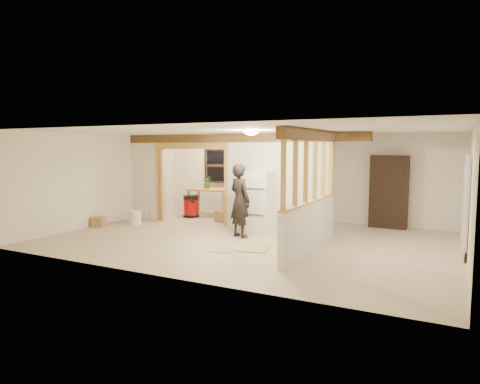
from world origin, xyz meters
The scene contains 30 objects.
floor centered at (0.00, 0.00, -0.01)m, with size 9.00×6.50×0.01m, color #C4B091.
ceiling centered at (0.00, 0.00, 2.50)m, with size 9.00×6.50×0.01m, color white.
wall_back centered at (0.00, 3.25, 1.25)m, with size 9.00×0.01×2.50m, color white.
wall_front centered at (0.00, -3.25, 1.25)m, with size 9.00×0.01×2.50m, color white.
wall_left centered at (-4.50, 0.00, 1.25)m, with size 0.01×6.50×2.50m, color white.
wall_right centered at (4.50, 0.00, 1.25)m, with size 0.01×6.50×2.50m, color white.
partition_left_stub centered at (-4.05, 1.20, 1.25)m, with size 0.90×0.12×2.50m, color silver.
partition_center centered at (0.20, 1.20, 1.25)m, with size 2.80×0.12×2.50m, color silver.
doorway_frame centered at (-2.40, 1.20, 1.10)m, with size 2.46×0.14×2.20m, color tan.
header_beam_back centered at (-1.00, 1.20, 2.38)m, with size 7.00×0.18×0.22m, color brown.
header_beam_right centered at (1.60, -0.40, 2.38)m, with size 0.18×3.30×0.22m, color brown.
pony_wall centered at (1.60, -0.40, 0.50)m, with size 0.12×3.20×1.00m, color silver.
stud_partition centered at (1.60, -0.40, 1.66)m, with size 0.14×3.20×1.32m, color tan.
window_back centered at (-2.60, 3.17, 1.55)m, with size 1.12×0.10×1.10m, color black.
french_door centered at (4.42, 0.40, 1.00)m, with size 0.12×0.86×2.00m, color white.
ceiling_dome_main centered at (0.30, -0.50, 2.48)m, with size 0.36×0.36×0.16m, color #FFEABF.
ceiling_dome_util centered at (-2.50, 2.30, 2.48)m, with size 0.32×0.32×0.14m, color #FFEABF.
hanging_bulb centered at (-2.00, 1.60, 2.18)m, with size 0.07×0.07×0.07m, color #FFD88C.
refrigerator centered at (-0.11, 0.83, 0.78)m, with size 0.64×0.62×1.55m, color white.
woman centered at (-0.31, 0.16, 0.87)m, with size 0.64×0.42×1.75m, color black.
work_table centered at (-2.54, 2.48, 0.43)m, with size 1.37×0.69×0.86m, color tan.
potted_plant centered at (-2.68, 2.51, 1.06)m, with size 0.35×0.30×0.39m, color #255E27.
shop_vac centered at (-3.02, 2.10, 0.34)m, with size 0.52×0.52×0.68m, color #940908.
bookshelf centered at (2.65, 3.02, 0.96)m, with size 0.96×0.32×1.93m, color black.
bucket centered at (-3.61, 0.25, 0.20)m, with size 0.31×0.31×0.40m, color white.
box_util_a centered at (-1.73, 1.80, 0.16)m, with size 0.37×0.32×0.32m, color #A58250.
box_util_b centered at (-3.74, 1.29, 0.13)m, with size 0.28×0.28×0.27m, color #A58250.
box_front centered at (-4.30, -0.44, 0.14)m, with size 0.34×0.27×0.27m, color #A58250.
floor_panel_near centered at (0.54, -0.86, 0.01)m, with size 0.60×0.60×0.02m, color tan.
floor_panel_far centered at (0.03, -1.28, 0.01)m, with size 0.43×0.34×0.01m, color tan.
Camera 1 is at (4.33, -8.78, 2.12)m, focal length 32.00 mm.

